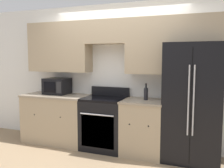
# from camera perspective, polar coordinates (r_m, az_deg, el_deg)

# --- Properties ---
(ground_plane) EXTENTS (12.00, 12.00, 0.00)m
(ground_plane) POSITION_cam_1_polar(r_m,az_deg,el_deg) (4.33, -1.54, -16.03)
(ground_plane) COLOR #937A5B
(wall_back) EXTENTS (8.00, 0.39, 2.60)m
(wall_back) POSITION_cam_1_polar(r_m,az_deg,el_deg) (4.54, 1.31, 4.96)
(wall_back) COLOR white
(wall_back) RESTS_ON ground_plane
(lower_cabinets_left) EXTENTS (1.27, 0.64, 0.92)m
(lower_cabinets_left) POSITION_cam_1_polar(r_m,az_deg,el_deg) (4.96, -12.50, -7.64)
(lower_cabinets_left) COLOR tan
(lower_cabinets_left) RESTS_ON ground_plane
(lower_cabinets_right) EXTENTS (0.70, 0.64, 0.92)m
(lower_cabinets_right) POSITION_cam_1_polar(r_m,az_deg,el_deg) (4.29, 7.20, -9.76)
(lower_cabinets_right) COLOR tan
(lower_cabinets_right) RESTS_ON ground_plane
(oven_range) EXTENTS (0.75, 0.65, 1.08)m
(oven_range) POSITION_cam_1_polar(r_m,az_deg,el_deg) (4.50, -1.75, -8.88)
(oven_range) COLOR black
(oven_range) RESTS_ON ground_plane
(refrigerator) EXTENTS (0.86, 0.79, 1.85)m
(refrigerator) POSITION_cam_1_polar(r_m,az_deg,el_deg) (4.14, 17.93, -3.99)
(refrigerator) COLOR black
(refrigerator) RESTS_ON ground_plane
(microwave) EXTENTS (0.46, 0.38, 0.31)m
(microwave) POSITION_cam_1_polar(r_m,az_deg,el_deg) (4.95, -12.45, -0.47)
(microwave) COLOR black
(microwave) RESTS_ON lower_cabinets_left
(bottle) EXTENTS (0.07, 0.07, 0.28)m
(bottle) POSITION_cam_1_polar(r_m,az_deg,el_deg) (4.20, 7.76, -2.15)
(bottle) COLOR black
(bottle) RESTS_ON lower_cabinets_right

